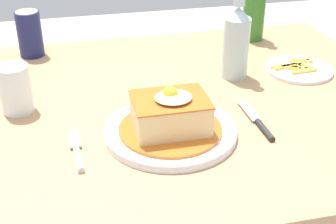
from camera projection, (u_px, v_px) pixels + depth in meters
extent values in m
cube|color=#A87F56|center=(132.00, 113.00, 1.05)|extent=(1.30, 0.86, 0.04)
cylinder|color=#A87F56|center=(281.00, 139.00, 1.64)|extent=(0.07, 0.07, 0.70)
cylinder|color=white|center=(170.00, 132.00, 0.93)|extent=(0.27, 0.27, 0.01)
torus|color=white|center=(170.00, 129.00, 0.93)|extent=(0.27, 0.27, 0.01)
cylinder|color=#B75B1E|center=(170.00, 129.00, 0.93)|extent=(0.21, 0.21, 0.01)
cube|color=#E5C684|center=(170.00, 114.00, 0.91)|extent=(0.14, 0.11, 0.06)
cube|color=#B75B1E|center=(170.00, 99.00, 0.89)|extent=(0.15, 0.11, 0.00)
ellipsoid|color=white|center=(173.00, 97.00, 0.89)|extent=(0.07, 0.06, 0.01)
sphere|color=yellow|center=(170.00, 94.00, 0.89)|extent=(0.03, 0.03, 0.03)
cylinder|color=silver|center=(79.00, 159.00, 0.85)|extent=(0.02, 0.08, 0.01)
cube|color=silver|center=(74.00, 140.00, 0.90)|extent=(0.03, 0.05, 0.00)
cylinder|color=silver|center=(77.00, 133.00, 0.93)|extent=(0.00, 0.03, 0.00)
cylinder|color=silver|center=(73.00, 134.00, 0.92)|extent=(0.00, 0.03, 0.00)
cylinder|color=silver|center=(69.00, 134.00, 0.92)|extent=(0.00, 0.03, 0.00)
cylinder|color=#262628|center=(265.00, 130.00, 0.94)|extent=(0.01, 0.08, 0.01)
cube|color=silver|center=(249.00, 110.00, 1.01)|extent=(0.02, 0.09, 0.00)
cylinder|color=#191E51|center=(30.00, 34.00, 1.26)|extent=(0.07, 0.07, 0.12)
cylinder|color=silver|center=(26.00, 12.00, 1.23)|extent=(0.06, 0.06, 0.00)
cylinder|color=#ADC6CC|center=(236.00, 48.00, 1.14)|extent=(0.06, 0.06, 0.15)
cone|color=#ADC6CC|center=(238.00, 13.00, 1.09)|extent=(0.06, 0.06, 0.03)
cylinder|color=#2D6B23|center=(254.00, 15.00, 1.37)|extent=(0.06, 0.06, 0.15)
cylinder|color=silver|center=(17.00, 99.00, 1.00)|extent=(0.06, 0.06, 0.06)
cylinder|color=silver|center=(15.00, 89.00, 0.99)|extent=(0.07, 0.07, 0.10)
cylinder|color=white|center=(299.00, 69.00, 1.20)|extent=(0.17, 0.17, 0.01)
cube|color=#EAC64C|center=(284.00, 67.00, 1.19)|extent=(0.07, 0.03, 0.01)
cube|color=#EAC64C|center=(300.00, 66.00, 1.19)|extent=(0.03, 0.04, 0.01)
cube|color=#EAC64C|center=(308.00, 62.00, 1.22)|extent=(0.03, 0.06, 0.01)
cube|color=#EAC64C|center=(299.00, 66.00, 1.19)|extent=(0.03, 0.05, 0.01)
cube|color=#EAC64C|center=(301.00, 61.00, 1.23)|extent=(0.06, 0.03, 0.01)
cube|color=#EAC64C|center=(304.00, 71.00, 1.17)|extent=(0.07, 0.01, 0.01)
cube|color=#EAC64C|center=(294.00, 65.00, 1.20)|extent=(0.06, 0.01, 0.01)
cube|color=#EAC64C|center=(285.00, 67.00, 1.19)|extent=(0.06, 0.02, 0.01)
cube|color=#EAC64C|center=(287.00, 67.00, 1.19)|extent=(0.05, 0.04, 0.01)
cube|color=#EAC64C|center=(308.00, 69.00, 1.18)|extent=(0.05, 0.01, 0.01)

